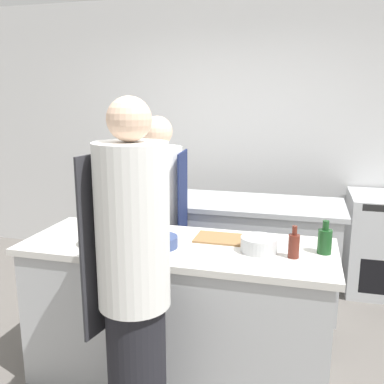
{
  "coord_description": "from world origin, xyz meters",
  "views": [
    {
      "loc": [
        0.73,
        -2.39,
        1.79
      ],
      "look_at": [
        0.0,
        0.35,
        1.16
      ],
      "focal_mm": 40.0,
      "sensor_mm": 36.0,
      "label": 1
    }
  ],
  "objects_px": {
    "chef_at_stove": "(159,223)",
    "bowl_prep_small": "(99,239)",
    "bottle_olive_oil": "(125,234)",
    "bottle_vinegar": "(325,240)",
    "bowl_ceramic_blue": "(259,244)",
    "bottle_wine": "(91,214)",
    "chef_at_prep_near": "(134,288)",
    "bowl_mixing_large": "(159,242)",
    "bottle_cooking_oil": "(294,245)",
    "cup": "(139,225)"
  },
  "relations": [
    {
      "from": "chef_at_stove",
      "to": "bowl_prep_small",
      "type": "relative_size",
      "value": 7.13
    },
    {
      "from": "bottle_olive_oil",
      "to": "bowl_prep_small",
      "type": "relative_size",
      "value": 1.13
    },
    {
      "from": "bottle_vinegar",
      "to": "bowl_ceramic_blue",
      "type": "xyz_separation_m",
      "value": [
        -0.37,
        -0.07,
        -0.03
      ]
    },
    {
      "from": "bottle_olive_oil",
      "to": "bowl_ceramic_blue",
      "type": "bearing_deg",
      "value": 14.9
    },
    {
      "from": "bottle_wine",
      "to": "bowl_prep_small",
      "type": "distance_m",
      "value": 0.4
    },
    {
      "from": "chef_at_prep_near",
      "to": "bottle_wine",
      "type": "bearing_deg",
      "value": 50.27
    },
    {
      "from": "bottle_vinegar",
      "to": "bowl_mixing_large",
      "type": "bearing_deg",
      "value": -171.32
    },
    {
      "from": "bottle_olive_oil",
      "to": "bowl_ceramic_blue",
      "type": "distance_m",
      "value": 0.78
    },
    {
      "from": "bowl_ceramic_blue",
      "to": "chef_at_prep_near",
      "type": "bearing_deg",
      "value": -128.95
    },
    {
      "from": "bottle_vinegar",
      "to": "bowl_mixing_large",
      "type": "height_order",
      "value": "bottle_vinegar"
    },
    {
      "from": "bottle_vinegar",
      "to": "chef_at_stove",
      "type": "bearing_deg",
      "value": 154.45
    },
    {
      "from": "bottle_cooking_oil",
      "to": "chef_at_prep_near",
      "type": "bearing_deg",
      "value": -140.34
    },
    {
      "from": "bottle_olive_oil",
      "to": "bottle_vinegar",
      "type": "height_order",
      "value": "bottle_olive_oil"
    },
    {
      "from": "chef_at_stove",
      "to": "bowl_mixing_large",
      "type": "height_order",
      "value": "chef_at_stove"
    },
    {
      "from": "bottle_wine",
      "to": "bowl_mixing_large",
      "type": "relative_size",
      "value": 0.98
    },
    {
      "from": "chef_at_stove",
      "to": "bottle_wine",
      "type": "bearing_deg",
      "value": -43.21
    },
    {
      "from": "bottle_olive_oil",
      "to": "bottle_wine",
      "type": "relative_size",
      "value": 1.21
    },
    {
      "from": "bowl_mixing_large",
      "to": "bowl_ceramic_blue",
      "type": "bearing_deg",
      "value": 7.48
    },
    {
      "from": "bottle_olive_oil",
      "to": "bottle_cooking_oil",
      "type": "bearing_deg",
      "value": 9.16
    },
    {
      "from": "bottle_wine",
      "to": "cup",
      "type": "distance_m",
      "value": 0.36
    },
    {
      "from": "cup",
      "to": "bottle_olive_oil",
      "type": "bearing_deg",
      "value": -79.7
    },
    {
      "from": "chef_at_prep_near",
      "to": "bottle_cooking_oil",
      "type": "relative_size",
      "value": 9.69
    },
    {
      "from": "bottle_wine",
      "to": "chef_at_prep_near",
      "type": "bearing_deg",
      "value": -51.63
    },
    {
      "from": "bowl_ceramic_blue",
      "to": "bowl_prep_small",
      "type": "bearing_deg",
      "value": -172.29
    },
    {
      "from": "bottle_cooking_oil",
      "to": "cup",
      "type": "height_order",
      "value": "bottle_cooking_oil"
    },
    {
      "from": "bottle_wine",
      "to": "bowl_mixing_large",
      "type": "height_order",
      "value": "bottle_wine"
    },
    {
      "from": "bottle_vinegar",
      "to": "bottle_cooking_oil",
      "type": "xyz_separation_m",
      "value": [
        -0.17,
        -0.12,
        -0.0
      ]
    },
    {
      "from": "chef_at_prep_near",
      "to": "bottle_wine",
      "type": "relative_size",
      "value": 8.28
    },
    {
      "from": "bottle_olive_oil",
      "to": "bowl_ceramic_blue",
      "type": "relative_size",
      "value": 1.24
    },
    {
      "from": "bottle_cooking_oil",
      "to": "bowl_prep_small",
      "type": "height_order",
      "value": "bottle_cooking_oil"
    },
    {
      "from": "chef_at_stove",
      "to": "bowl_prep_small",
      "type": "height_order",
      "value": "chef_at_stove"
    },
    {
      "from": "bottle_wine",
      "to": "bottle_cooking_oil",
      "type": "relative_size",
      "value": 1.17
    },
    {
      "from": "chef_at_prep_near",
      "to": "bottle_vinegar",
      "type": "distance_m",
      "value": 1.14
    },
    {
      "from": "bowl_mixing_large",
      "to": "bowl_prep_small",
      "type": "relative_size",
      "value": 0.95
    },
    {
      "from": "bowl_ceramic_blue",
      "to": "cup",
      "type": "bearing_deg",
      "value": 167.09
    },
    {
      "from": "bottle_olive_oil",
      "to": "bottle_wine",
      "type": "xyz_separation_m",
      "value": [
        -0.43,
        0.4,
        -0.02
      ]
    },
    {
      "from": "bowl_prep_small",
      "to": "bottle_cooking_oil",
      "type": "bearing_deg",
      "value": 4.08
    },
    {
      "from": "chef_at_prep_near",
      "to": "bottle_vinegar",
      "type": "xyz_separation_m",
      "value": [
        0.88,
        0.71,
        0.08
      ]
    },
    {
      "from": "bottle_cooking_oil",
      "to": "bowl_prep_small",
      "type": "relative_size",
      "value": 0.8
    },
    {
      "from": "bottle_olive_oil",
      "to": "bottle_vinegar",
      "type": "relative_size",
      "value": 1.34
    },
    {
      "from": "bottle_wine",
      "to": "bottle_olive_oil",
      "type": "bearing_deg",
      "value": -43.02
    },
    {
      "from": "bottle_cooking_oil",
      "to": "bottle_wine",
      "type": "bearing_deg",
      "value": 169.86
    },
    {
      "from": "bowl_mixing_large",
      "to": "cup",
      "type": "height_order",
      "value": "cup"
    },
    {
      "from": "bottle_vinegar",
      "to": "cup",
      "type": "bearing_deg",
      "value": 174.23
    },
    {
      "from": "bottle_olive_oil",
      "to": "bowl_prep_small",
      "type": "height_order",
      "value": "bottle_olive_oil"
    },
    {
      "from": "chef_at_prep_near",
      "to": "bowl_prep_small",
      "type": "xyz_separation_m",
      "value": [
        -0.44,
        0.51,
        0.04
      ]
    },
    {
      "from": "bowl_ceramic_blue",
      "to": "bottle_olive_oil",
      "type": "bearing_deg",
      "value": -165.1
    },
    {
      "from": "bottle_wine",
      "to": "bottle_cooking_oil",
      "type": "bearing_deg",
      "value": -10.14
    },
    {
      "from": "bottle_vinegar",
      "to": "bowl_ceramic_blue",
      "type": "distance_m",
      "value": 0.37
    },
    {
      "from": "cup",
      "to": "bowl_mixing_large",
      "type": "bearing_deg",
      "value": -48.09
    }
  ]
}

